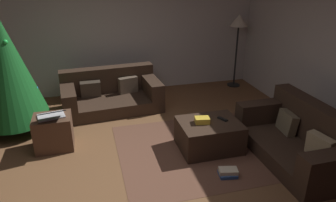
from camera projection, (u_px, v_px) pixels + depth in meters
The scene contains 13 objects.
ground_plane at pixel (135, 177), 3.95m from camera, with size 6.40×6.40×0.00m, color brown.
rear_partition at pixel (106, 29), 6.24m from camera, with size 6.40×0.12×2.60m, color #BCB7B2.
couch_left at pixel (111, 94), 5.84m from camera, with size 1.81×1.10×0.71m.
couch_right at pixel (300, 139), 4.26m from camera, with size 0.90×1.74×0.75m.
ottoman at pixel (209, 135), 4.51m from camera, with size 0.86×0.67×0.42m, color #332319.
gift_box at pixel (202, 120), 4.39m from camera, with size 0.20×0.14×0.08m, color gold.
tv_remote at pixel (222, 119), 4.50m from camera, with size 0.05×0.16×0.02m, color black.
christmas_tree at pixel (7, 69), 4.71m from camera, with size 1.07×1.07×1.96m.
side_table at pixel (54, 132), 4.51m from camera, with size 0.52×0.44×0.50m, color #4C3323.
laptop at pixel (51, 115), 4.33m from camera, with size 0.43×0.49×0.19m.
book_stack at pixel (228, 173), 3.95m from camera, with size 0.26×0.21×0.10m.
corner_lamp at pixel (239, 26), 6.51m from camera, with size 0.36×0.36×1.55m.
area_rug at pixel (208, 147), 4.59m from camera, with size 2.60×2.00×0.01m, color brown.
Camera 1 is at (-0.44, -3.26, 2.42)m, focal length 33.55 mm.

